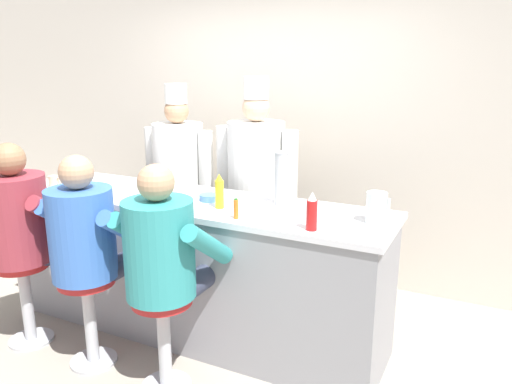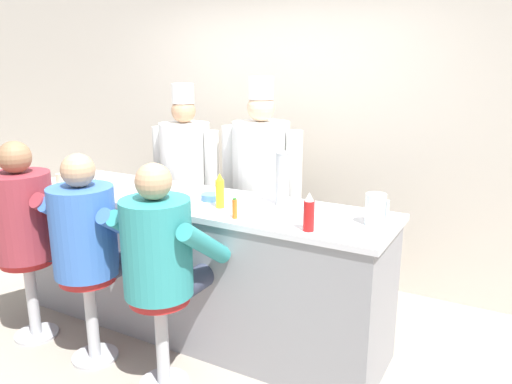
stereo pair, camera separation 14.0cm
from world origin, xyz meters
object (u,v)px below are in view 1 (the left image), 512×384
Objects in this scene: hot_sauce_bottle_orange at (236,209)px; diner_seated_blue at (87,239)px; ketchup_bottle_red at (312,212)px; breakfast_plate at (182,206)px; diner_seated_maroon at (21,224)px; diner_seated_teal at (163,255)px; napkin_dispenser_chrome at (149,190)px; cook_in_whites_near at (179,175)px; coffee_mug_tan at (54,181)px; cup_stack_steel at (281,178)px; cereal_bowl at (209,198)px; coffee_mug_white at (84,176)px; water_pitcher_clear at (376,208)px; mustard_bottle_yellow at (219,192)px; cook_in_whites_far at (256,180)px.

hot_sauce_bottle_orange is 0.09× the size of diner_seated_blue.
ketchup_bottle_red is 0.16× the size of diner_seated_blue.
breakfast_plate is 0.19× the size of diner_seated_maroon.
diner_seated_maroon reaches higher than diner_seated_teal.
napkin_dispenser_chrome is 0.07× the size of cook_in_whites_near.
coffee_mug_tan is 1.79m from cup_stack_steel.
cereal_bowl is at bearing 142.87° from hot_sauce_bottle_orange.
coffee_mug_white is at bearing 72.29° from coffee_mug_tan.
hot_sauce_bottle_orange is 1.04× the size of coffee_mug_tan.
diner_seated_maroon reaches higher than coffee_mug_tan.
water_pitcher_clear reaches higher than coffee_mug_tan.
ketchup_bottle_red reaches higher than coffee_mug_white.
coffee_mug_tan is 1.44m from diner_seated_teal.
breakfast_plate is at bearing 109.72° from diner_seated_teal.
mustard_bottle_yellow is 0.89m from diner_seated_blue.
cook_in_whites_far reaches higher than hot_sauce_bottle_orange.
coffee_mug_tan is (-1.27, -0.18, 0.02)m from cereal_bowl.
mustard_bottle_yellow is 1.86× the size of coffee_mug_tan.
cereal_bowl is at bearing 142.10° from mustard_bottle_yellow.
breakfast_plate is at bearing 174.16° from hot_sauce_bottle_orange.
diner_seated_teal reaches higher than cup_stack_steel.
water_pitcher_clear reaches higher than breakfast_plate.
diner_seated_teal is at bearing -86.98° from cook_in_whites_far.
napkin_dispenser_chrome is 0.07× the size of cook_in_whites_far.
cereal_bowl is 1.07m from cook_in_whites_near.
diner_seated_maroon is 1.77m from cook_in_whites_far.
mustard_bottle_yellow is at bearing -79.85° from cook_in_whites_far.
napkin_dispenser_chrome is 0.56m from diner_seated_blue.
cereal_bowl is at bearing -43.92° from cook_in_whites_near.
napkin_dispenser_chrome is (-0.40, -0.14, 0.04)m from cereal_bowl.
mustard_bottle_yellow is 0.42m from cup_stack_steel.
diner_seated_maroon is (-1.11, -0.64, -0.17)m from cereal_bowl.
diner_seated_blue is (-0.45, -0.41, -0.17)m from breakfast_plate.
coffee_mug_tan reaches higher than coffee_mug_white.
coffee_mug_white is 1.38m from cook_in_whites_far.
coffee_mug_tan is at bearing 177.73° from ketchup_bottle_red.
hot_sauce_bottle_orange is 0.48× the size of breakfast_plate.
diner_seated_maroon is (-1.27, -0.52, -0.25)m from mustard_bottle_yellow.
cereal_bowl is (-1.15, -0.02, -0.07)m from water_pitcher_clear.
water_pitcher_clear is 1.81m from diner_seated_blue.
cereal_bowl is 0.43m from napkin_dispenser_chrome.
cook_in_whites_far is (-0.15, 0.84, -0.12)m from mustard_bottle_yellow.
coffee_mug_tan is 0.07× the size of cook_in_whites_near.
diner_seated_blue is 0.80× the size of cook_in_whites_near.
breakfast_plate is at bearing -54.28° from cook_in_whites_near.
mustard_bottle_yellow is at bearing -37.90° from cereal_bowl.
coffee_mug_white is (-1.13, 0.28, 0.02)m from breakfast_plate.
coffee_mug_white is 0.82m from cook_in_whites_near.
diner_seated_blue is (-0.88, -0.37, -0.22)m from hot_sauce_bottle_orange.
mustard_bottle_yellow is at bearing -142.48° from cup_stack_steel.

